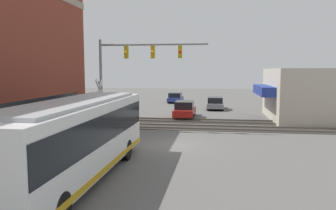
{
  "coord_description": "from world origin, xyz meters",
  "views": [
    {
      "loc": [
        -18.76,
        -2.64,
        4.39
      ],
      "look_at": [
        3.47,
        0.61,
        2.0
      ],
      "focal_mm": 35.0,
      "sensor_mm": 36.0,
      "label": 1
    }
  ],
  "objects_px": {
    "crossing_signal": "(100,99)",
    "parked_car_blue": "(175,98)",
    "parked_car_grey": "(215,104)",
    "parked_car_red": "(185,110)",
    "city_bus": "(76,137)",
    "pedestrian_at_crossing": "(121,117)"
  },
  "relations": [
    {
      "from": "crossing_signal",
      "to": "parked_car_blue",
      "type": "distance_m",
      "value": 22.0
    },
    {
      "from": "parked_car_grey",
      "to": "parked_car_red",
      "type": "bearing_deg",
      "value": 157.77
    },
    {
      "from": "city_bus",
      "to": "parked_car_blue",
      "type": "distance_m",
      "value": 32.33
    },
    {
      "from": "city_bus",
      "to": "pedestrian_at_crossing",
      "type": "height_order",
      "value": "city_bus"
    },
    {
      "from": "parked_car_red",
      "to": "parked_car_grey",
      "type": "relative_size",
      "value": 1.06
    },
    {
      "from": "parked_car_red",
      "to": "pedestrian_at_crossing",
      "type": "height_order",
      "value": "pedestrian_at_crossing"
    },
    {
      "from": "parked_car_grey",
      "to": "crossing_signal",
      "type": "bearing_deg",
      "value": 150.38
    },
    {
      "from": "parked_car_grey",
      "to": "pedestrian_at_crossing",
      "type": "xyz_separation_m",
      "value": [
        -13.81,
        6.89,
        0.29
      ]
    },
    {
      "from": "parked_car_red",
      "to": "pedestrian_at_crossing",
      "type": "xyz_separation_m",
      "value": [
        -6.96,
        4.09,
        0.23
      ]
    },
    {
      "from": "parked_car_blue",
      "to": "pedestrian_at_crossing",
      "type": "relative_size",
      "value": 2.35
    },
    {
      "from": "city_bus",
      "to": "crossing_signal",
      "type": "relative_size",
      "value": 2.89
    },
    {
      "from": "parked_car_red",
      "to": "parked_car_grey",
      "type": "height_order",
      "value": "parked_car_red"
    },
    {
      "from": "parked_car_red",
      "to": "pedestrian_at_crossing",
      "type": "bearing_deg",
      "value": 149.56
    },
    {
      "from": "parked_car_grey",
      "to": "pedestrian_at_crossing",
      "type": "bearing_deg",
      "value": 153.49
    },
    {
      "from": "parked_car_red",
      "to": "parked_car_grey",
      "type": "xyz_separation_m",
      "value": [
        6.85,
        -2.8,
        -0.06
      ]
    },
    {
      "from": "parked_car_blue",
      "to": "pedestrian_at_crossing",
      "type": "bearing_deg",
      "value": 175.95
    },
    {
      "from": "parked_car_grey",
      "to": "pedestrian_at_crossing",
      "type": "relative_size",
      "value": 2.32
    },
    {
      "from": "pedestrian_at_crossing",
      "to": "city_bus",
      "type": "bearing_deg",
      "value": -172.48
    },
    {
      "from": "city_bus",
      "to": "parked_car_grey",
      "type": "bearing_deg",
      "value": -12.15
    },
    {
      "from": "crossing_signal",
      "to": "parked_car_grey",
      "type": "relative_size",
      "value": 0.9
    },
    {
      "from": "parked_car_grey",
      "to": "pedestrian_at_crossing",
      "type": "height_order",
      "value": "pedestrian_at_crossing"
    },
    {
      "from": "parked_car_red",
      "to": "crossing_signal",
      "type": "bearing_deg",
      "value": 144.59
    }
  ]
}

